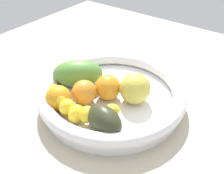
{
  "coord_description": "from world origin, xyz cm",
  "views": [
    {
      "loc": [
        -43.52,
        -32.31,
        46.71
      ],
      "look_at": [
        0.0,
        0.0,
        8.27
      ],
      "focal_mm": 43.35,
      "sensor_mm": 36.0,
      "label": 1
    }
  ],
  "objects_px": {
    "apple_yellow": "(135,88)",
    "orange_mid_left": "(84,92)",
    "avocado_dark": "(104,120)",
    "orange_front": "(108,87)",
    "mango_green": "(78,73)",
    "orange_mid_right": "(58,98)",
    "fruit_bowl": "(112,95)",
    "banana_draped_left": "(78,108)"
  },
  "relations": [
    {
      "from": "banana_draped_left",
      "to": "mango_green",
      "type": "xyz_separation_m",
      "value": [
        0.1,
        0.09,
        0.0
      ]
    },
    {
      "from": "fruit_bowl",
      "to": "orange_mid_left",
      "type": "relative_size",
      "value": 6.1
    },
    {
      "from": "fruit_bowl",
      "to": "orange_mid_left",
      "type": "bearing_deg",
      "value": 145.01
    },
    {
      "from": "apple_yellow",
      "to": "orange_front",
      "type": "bearing_deg",
      "value": 115.49
    },
    {
      "from": "orange_mid_left",
      "to": "mango_green",
      "type": "relative_size",
      "value": 0.46
    },
    {
      "from": "orange_mid_left",
      "to": "orange_front",
      "type": "bearing_deg",
      "value": -35.28
    },
    {
      "from": "apple_yellow",
      "to": "orange_mid_left",
      "type": "bearing_deg",
      "value": 129.26
    },
    {
      "from": "mango_green",
      "to": "apple_yellow",
      "type": "relative_size",
      "value": 1.71
    },
    {
      "from": "banana_draped_left",
      "to": "orange_mid_right",
      "type": "xyz_separation_m",
      "value": [
        0.0,
        0.06,
        -0.0
      ]
    },
    {
      "from": "orange_mid_right",
      "to": "apple_yellow",
      "type": "relative_size",
      "value": 0.79
    },
    {
      "from": "orange_front",
      "to": "orange_mid_left",
      "type": "distance_m",
      "value": 0.06
    },
    {
      "from": "orange_mid_left",
      "to": "avocado_dark",
      "type": "relative_size",
      "value": 0.65
    },
    {
      "from": "mango_green",
      "to": "orange_front",
      "type": "bearing_deg",
      "value": -89.99
    },
    {
      "from": "orange_mid_right",
      "to": "banana_draped_left",
      "type": "bearing_deg",
      "value": -91.23
    },
    {
      "from": "fruit_bowl",
      "to": "orange_front",
      "type": "relative_size",
      "value": 5.83
    },
    {
      "from": "fruit_bowl",
      "to": "orange_mid_right",
      "type": "bearing_deg",
      "value": 146.04
    },
    {
      "from": "fruit_bowl",
      "to": "orange_mid_right",
      "type": "height_order",
      "value": "orange_mid_right"
    },
    {
      "from": "orange_front",
      "to": "mango_green",
      "type": "relative_size",
      "value": 0.48
    },
    {
      "from": "avocado_dark",
      "to": "apple_yellow",
      "type": "bearing_deg",
      "value": 2.12
    },
    {
      "from": "banana_draped_left",
      "to": "orange_front",
      "type": "relative_size",
      "value": 3.06
    },
    {
      "from": "mango_green",
      "to": "fruit_bowl",
      "type": "bearing_deg",
      "value": -85.06
    },
    {
      "from": "fruit_bowl",
      "to": "mango_green",
      "type": "xyz_separation_m",
      "value": [
        -0.01,
        0.1,
        0.03
      ]
    },
    {
      "from": "banana_draped_left",
      "to": "apple_yellow",
      "type": "distance_m",
      "value": 0.15
    },
    {
      "from": "orange_front",
      "to": "orange_mid_right",
      "type": "relative_size",
      "value": 1.05
    },
    {
      "from": "fruit_bowl",
      "to": "orange_front",
      "type": "bearing_deg",
      "value": 146.59
    },
    {
      "from": "orange_mid_right",
      "to": "apple_yellow",
      "type": "xyz_separation_m",
      "value": [
        0.13,
        -0.13,
        0.01
      ]
    },
    {
      "from": "apple_yellow",
      "to": "avocado_dark",
      "type": "height_order",
      "value": "apple_yellow"
    },
    {
      "from": "fruit_bowl",
      "to": "banana_draped_left",
      "type": "bearing_deg",
      "value": 174.77
    },
    {
      "from": "banana_draped_left",
      "to": "apple_yellow",
      "type": "bearing_deg",
      "value": -26.1
    },
    {
      "from": "banana_draped_left",
      "to": "orange_front",
      "type": "xyz_separation_m",
      "value": [
        0.1,
        -0.0,
        -0.0
      ]
    },
    {
      "from": "fruit_bowl",
      "to": "banana_draped_left",
      "type": "height_order",
      "value": "banana_draped_left"
    },
    {
      "from": "fruit_bowl",
      "to": "orange_mid_left",
      "type": "height_order",
      "value": "orange_mid_left"
    },
    {
      "from": "orange_mid_right",
      "to": "orange_mid_left",
      "type": "bearing_deg",
      "value": -32.82
    },
    {
      "from": "orange_mid_right",
      "to": "mango_green",
      "type": "relative_size",
      "value": 0.46
    },
    {
      "from": "fruit_bowl",
      "to": "apple_yellow",
      "type": "relative_size",
      "value": 4.83
    },
    {
      "from": "banana_draped_left",
      "to": "orange_front",
      "type": "bearing_deg",
      "value": -2.38
    },
    {
      "from": "apple_yellow",
      "to": "avocado_dark",
      "type": "distance_m",
      "value": 0.13
    },
    {
      "from": "fruit_bowl",
      "to": "orange_mid_right",
      "type": "relative_size",
      "value": 6.09
    },
    {
      "from": "mango_green",
      "to": "avocado_dark",
      "type": "relative_size",
      "value": 1.41
    },
    {
      "from": "fruit_bowl",
      "to": "avocado_dark",
      "type": "bearing_deg",
      "value": -151.13
    },
    {
      "from": "orange_front",
      "to": "mango_green",
      "type": "height_order",
      "value": "mango_green"
    },
    {
      "from": "orange_mid_right",
      "to": "fruit_bowl",
      "type": "bearing_deg",
      "value": -33.96
    }
  ]
}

